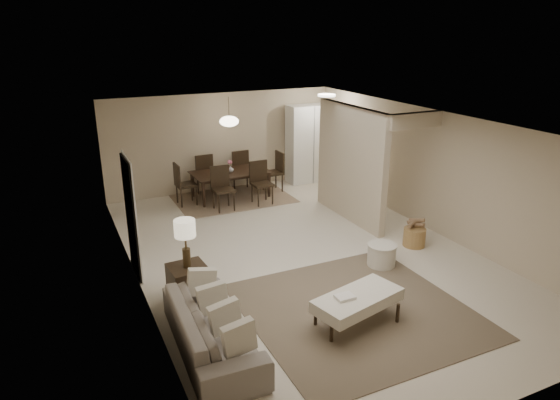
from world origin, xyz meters
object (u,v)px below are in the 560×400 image
round_pouf (382,255)px  wicker_basket (414,237)px  pantry_cabinet (309,144)px  dining_table (231,185)px  ottoman_bench (358,301)px  side_table (189,284)px  sofa (212,329)px

round_pouf → wicker_basket: bearing=21.5°
pantry_cabinet → dining_table: 2.58m
pantry_cabinet → ottoman_bench: size_ratio=1.47×
wicker_basket → dining_table: 4.82m
ottoman_bench → wicker_basket: bearing=22.0°
pantry_cabinet → ottoman_bench: bearing=-112.7°
ottoman_bench → pantry_cabinet: bearing=53.7°
round_pouf → dining_table: size_ratio=0.27×
ottoman_bench → dining_table: size_ratio=0.76×
pantry_cabinet → ottoman_bench: pantry_cabinet is taller
side_table → round_pouf: side_table is taller
sofa → ottoman_bench: (2.06, -0.30, 0.06)m
wicker_basket → dining_table: (-2.22, 4.27, 0.15)m
wicker_basket → side_table: bearing=-177.7°
pantry_cabinet → round_pouf: size_ratio=4.05×
side_table → dining_table: (2.32, 4.46, 0.03)m
sofa → side_table: bearing=0.1°
sofa → side_table: (0.05, 1.33, -0.02)m
side_table → round_pouf: size_ratio=1.17×
sofa → dining_table: bearing=-20.0°
ottoman_bench → round_pouf: 2.00m
pantry_cabinet → wicker_basket: bearing=-92.5°
pantry_cabinet → wicker_basket: (-0.21, -4.73, -0.87)m
wicker_basket → sofa: bearing=-161.8°
side_table → wicker_basket: 4.55m
side_table → dining_table: 5.03m
pantry_cabinet → sofa: 7.91m
pantry_cabinet → side_table: size_ratio=3.46×
sofa → dining_table: dining_table is taller
sofa → side_table: size_ratio=3.66×
ottoman_bench → side_table: (-2.01, 1.63, -0.08)m
pantry_cabinet → sofa: pantry_cabinet is taller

